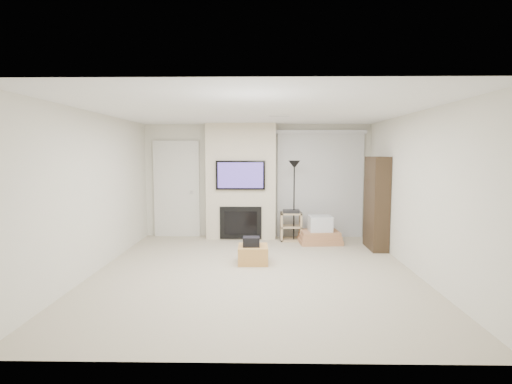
{
  "coord_description": "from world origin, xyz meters",
  "views": [
    {
      "loc": [
        0.13,
        -6.14,
        1.87
      ],
      "look_at": [
        0.0,
        1.2,
        1.15
      ],
      "focal_mm": 28.0,
      "sensor_mm": 36.0,
      "label": 1
    }
  ],
  "objects_px": {
    "ottoman": "(253,254)",
    "floor_lamp": "(294,178)",
    "av_stand": "(291,224)",
    "box_stack": "(320,233)",
    "bookshelf": "(376,203)"
  },
  "relations": [
    {
      "from": "ottoman",
      "to": "floor_lamp",
      "type": "distance_m",
      "value": 2.28
    },
    {
      "from": "floor_lamp",
      "to": "bookshelf",
      "type": "distance_m",
      "value": 1.75
    },
    {
      "from": "av_stand",
      "to": "bookshelf",
      "type": "relative_size",
      "value": 0.37
    },
    {
      "from": "bookshelf",
      "to": "box_stack",
      "type": "bearing_deg",
      "value": 156.26
    },
    {
      "from": "ottoman",
      "to": "bookshelf",
      "type": "height_order",
      "value": "bookshelf"
    },
    {
      "from": "av_stand",
      "to": "ottoman",
      "type": "bearing_deg",
      "value": -113.1
    },
    {
      "from": "floor_lamp",
      "to": "bookshelf",
      "type": "relative_size",
      "value": 0.95
    },
    {
      "from": "ottoman",
      "to": "av_stand",
      "type": "xyz_separation_m",
      "value": [
        0.77,
        1.8,
        0.2
      ]
    },
    {
      "from": "box_stack",
      "to": "bookshelf",
      "type": "relative_size",
      "value": 0.5
    },
    {
      "from": "ottoman",
      "to": "floor_lamp",
      "type": "xyz_separation_m",
      "value": [
        0.83,
        1.76,
        1.2
      ]
    },
    {
      "from": "floor_lamp",
      "to": "av_stand",
      "type": "height_order",
      "value": "floor_lamp"
    },
    {
      "from": "floor_lamp",
      "to": "ottoman",
      "type": "bearing_deg",
      "value": -115.19
    },
    {
      "from": "av_stand",
      "to": "box_stack",
      "type": "relative_size",
      "value": 0.74
    },
    {
      "from": "ottoman",
      "to": "floor_lamp",
      "type": "bearing_deg",
      "value": 64.81
    },
    {
      "from": "floor_lamp",
      "to": "av_stand",
      "type": "bearing_deg",
      "value": 140.56
    }
  ]
}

